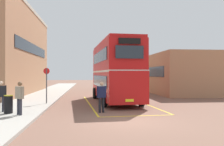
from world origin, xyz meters
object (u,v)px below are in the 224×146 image
at_px(single_deck_bus, 121,78).
at_px(litter_bin, 8,104).
at_px(bus_stop_sign, 47,82).
at_px(pedestrian_waiting_near, 1,94).
at_px(pedestrian_waiting_far, 20,96).
at_px(double_decker_bus, 115,71).
at_px(pedestrian_boarding, 102,94).

xyz_separation_m(single_deck_bus, litter_bin, (-9.30, -24.24, -1.01)).
bearing_deg(single_deck_bus, bus_stop_sign, -112.11).
height_order(pedestrian_waiting_near, pedestrian_waiting_far, pedestrian_waiting_far).
relative_size(pedestrian_waiting_near, bus_stop_sign, 0.67).
xyz_separation_m(double_decker_bus, pedestrian_waiting_near, (-6.99, -5.66, -1.38)).
height_order(single_deck_bus, pedestrian_waiting_far, single_deck_bus).
bearing_deg(double_decker_bus, single_deck_bus, 80.92).
distance_m(double_decker_bus, pedestrian_waiting_near, 9.10).
xyz_separation_m(single_deck_bus, pedestrian_boarding, (-4.26, -23.56, -0.58)).
xyz_separation_m(pedestrian_waiting_far, bus_stop_sign, (0.55, 5.13, 0.54)).
height_order(pedestrian_waiting_far, bus_stop_sign, bus_stop_sign).
xyz_separation_m(pedestrian_boarding, bus_stop_sign, (-3.75, 3.85, 0.62)).
height_order(litter_bin, bus_stop_sign, bus_stop_sign).
relative_size(pedestrian_boarding, pedestrian_waiting_far, 1.05).
bearing_deg(double_decker_bus, bus_stop_sign, -161.64).
relative_size(single_deck_bus, bus_stop_sign, 3.68).
height_order(single_deck_bus, bus_stop_sign, single_deck_bus).
xyz_separation_m(double_decker_bus, pedestrian_waiting_far, (-5.68, -6.83, -1.37)).
height_order(single_deck_bus, litter_bin, single_deck_bus).
bearing_deg(litter_bin, bus_stop_sign, 74.08).
distance_m(pedestrian_boarding, litter_bin, 5.10).
bearing_deg(bus_stop_sign, litter_bin, -105.92).
height_order(double_decker_bus, pedestrian_boarding, double_decker_bus).
height_order(pedestrian_waiting_near, litter_bin, pedestrian_waiting_near).
bearing_deg(bus_stop_sign, double_decker_bus, 18.36).
bearing_deg(single_deck_bus, pedestrian_waiting_near, -112.64).
height_order(double_decker_bus, single_deck_bus, double_decker_bus).
height_order(double_decker_bus, litter_bin, double_decker_bus).
bearing_deg(pedestrian_waiting_far, litter_bin, 140.62).
distance_m(double_decker_bus, litter_bin, 9.14).
bearing_deg(pedestrian_boarding, double_decker_bus, 76.01).
bearing_deg(double_decker_bus, pedestrian_waiting_near, -141.02).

